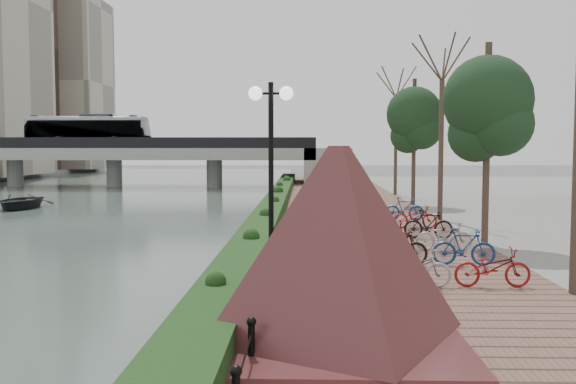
{
  "coord_description": "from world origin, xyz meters",
  "views": [
    {
      "loc": [
        2.17,
        -11.89,
        3.71
      ],
      "look_at": [
        1.51,
        11.67,
        2.0
      ],
      "focal_mm": 40.0,
      "sensor_mm": 36.0,
      "label": 1
    }
  ],
  "objects_px": {
    "granite_monument": "(338,247)",
    "lamppost": "(271,139)",
    "pedestrian": "(369,225)",
    "boat": "(20,201)",
    "motorcycle": "(361,278)"
  },
  "relations": [
    {
      "from": "granite_monument",
      "to": "lamppost",
      "type": "relative_size",
      "value": 1.17
    },
    {
      "from": "granite_monument",
      "to": "motorcycle",
      "type": "relative_size",
      "value": 3.88
    },
    {
      "from": "pedestrian",
      "to": "motorcycle",
      "type": "bearing_deg",
      "value": 98.93
    },
    {
      "from": "lamppost",
      "to": "motorcycle",
      "type": "distance_m",
      "value": 3.75
    },
    {
      "from": "granite_monument",
      "to": "motorcycle",
      "type": "xyz_separation_m",
      "value": [
        0.66,
        3.37,
        -1.19
      ]
    },
    {
      "from": "granite_monument",
      "to": "motorcycle",
      "type": "distance_m",
      "value": 3.63
    },
    {
      "from": "lamppost",
      "to": "boat",
      "type": "height_order",
      "value": "lamppost"
    },
    {
      "from": "pedestrian",
      "to": "boat",
      "type": "distance_m",
      "value": 26.09
    },
    {
      "from": "lamppost",
      "to": "boat",
      "type": "bearing_deg",
      "value": 125.58
    },
    {
      "from": "motorcycle",
      "to": "boat",
      "type": "bearing_deg",
      "value": 134.64
    },
    {
      "from": "boat",
      "to": "motorcycle",
      "type": "bearing_deg",
      "value": -53.62
    },
    {
      "from": "granite_monument",
      "to": "lamppost",
      "type": "bearing_deg",
      "value": 105.68
    },
    {
      "from": "lamppost",
      "to": "motorcycle",
      "type": "bearing_deg",
      "value": -33.02
    },
    {
      "from": "pedestrian",
      "to": "granite_monument",
      "type": "bearing_deg",
      "value": 97.38
    },
    {
      "from": "granite_monument",
      "to": "pedestrian",
      "type": "xyz_separation_m",
      "value": [
        1.32,
        8.69,
        -0.73
      ]
    }
  ]
}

